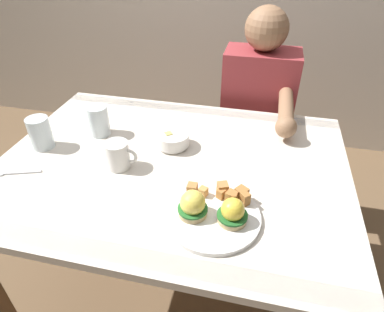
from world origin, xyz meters
name	(u,v)px	position (x,y,z in m)	size (l,w,h in m)	color
ground_plane	(177,287)	(0.00, 0.00, 0.00)	(6.00, 6.00, 0.00)	brown
dining_table	(172,186)	(0.00, 0.00, 0.63)	(1.20, 0.90, 0.74)	silver
eggs_benedict_plate	(213,211)	(0.19, -0.22, 0.77)	(0.27, 0.27, 0.09)	white
fruit_bowl	(173,140)	(-0.02, 0.10, 0.77)	(0.12, 0.12, 0.06)	white
coffee_mug	(118,154)	(-0.16, -0.06, 0.79)	(0.11, 0.08, 0.09)	white
fork	(14,173)	(-0.49, -0.18, 0.74)	(0.15, 0.07, 0.00)	silver
water_glass_near	(41,135)	(-0.49, -0.01, 0.79)	(0.08, 0.08, 0.12)	silver
water_glass_far	(99,122)	(-0.32, 0.12, 0.79)	(0.08, 0.08, 0.12)	silver
diner_person	(257,113)	(0.26, 0.60, 0.65)	(0.34, 0.54, 1.14)	#33333D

